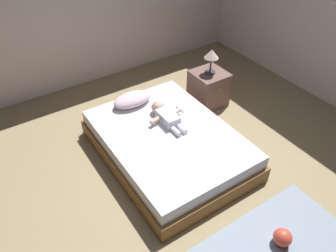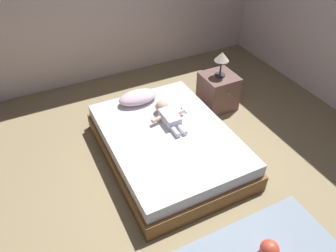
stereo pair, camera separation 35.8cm
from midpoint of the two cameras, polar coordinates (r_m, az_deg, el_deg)
ground_plane at (r=3.69m, az=0.16°, el=-13.30°), size 8.00×8.00×0.00m
wall_behind_bed at (r=5.27m, az=-19.33°, el=19.75°), size 8.00×0.12×2.69m
bed at (r=4.06m, az=-2.53°, el=-3.29°), size 1.47×2.01×0.38m
pillow at (r=4.39m, az=-8.57°, el=4.49°), size 0.53×0.30×0.16m
baby at (r=4.09m, az=-2.97°, el=1.82°), size 0.46×0.63×0.17m
toothbrush at (r=4.28m, az=-0.38°, el=2.86°), size 0.02×0.15×0.02m
nightstand at (r=4.94m, az=4.97°, el=6.45°), size 0.47×0.50×0.53m
lamp at (r=4.67m, az=5.33°, el=11.99°), size 0.20×0.20×0.36m
rug at (r=3.48m, az=16.14°, el=-20.45°), size 1.55×1.02×0.01m
toy_ball at (r=3.46m, az=16.33°, el=-18.16°), size 0.18×0.18×0.18m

